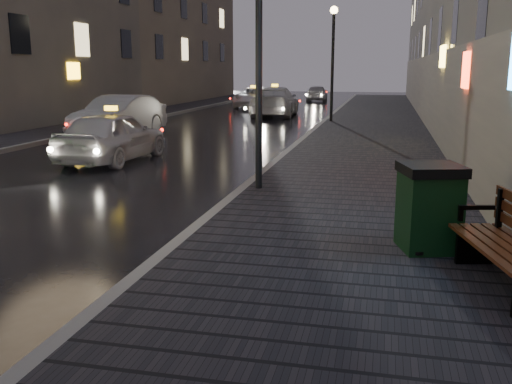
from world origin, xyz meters
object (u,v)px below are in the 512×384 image
car_left_mid (119,116)px  taxi_near (113,136)px  lamp_far (333,49)px  trash_bin (429,207)px  lamp_near (259,25)px  taxi_mid (275,101)px  car_far (317,93)px  taxi_far (253,97)px

car_left_mid → taxi_near: bearing=-60.7°
lamp_far → car_left_mid: size_ratio=1.09×
lamp_far → trash_bin: lamp_far is taller
lamp_near → taxi_near: (-5.05, 3.39, -2.76)m
lamp_far → taxi_near: lamp_far is taller
taxi_mid → car_far: (0.62, 14.48, -0.16)m
lamp_far → taxi_mid: 5.83m
taxi_mid → lamp_far: bearing=129.2°
lamp_near → car_far: bearing=94.8°
taxi_near → taxi_mid: 16.51m
taxi_near → car_left_mid: 6.17m
taxi_near → car_far: bearing=-92.1°
trash_bin → taxi_near: 10.80m
lamp_far → taxi_far: lamp_far is taller
trash_bin → taxi_far: bearing=91.7°
lamp_near → taxi_near: lamp_near is taller
lamp_far → car_far: lamp_far is taller
car_left_mid → taxi_far: bearing=91.1°
taxi_far → lamp_near: bearing=-80.4°
car_far → lamp_near: bearing=91.8°
taxi_far → car_far: bearing=61.4°
taxi_near → taxi_far: 23.47m
lamp_far → taxi_mid: lamp_far is taller
lamp_near → lamp_far: (0.00, 16.00, 0.00)m
lamp_near → car_left_mid: lamp_near is taller
trash_bin → taxi_far: trash_bin is taller
lamp_near → car_far: lamp_near is taller
taxi_far → car_far: (3.47, 7.48, -0.01)m
trash_bin → taxi_near: taxi_near is taller
trash_bin → car_left_mid: size_ratio=0.25×
car_left_mid → car_far: bearing=84.5°
trash_bin → car_far: 38.34m
taxi_far → taxi_mid: bearing=-71.5°
car_left_mid → car_far: (4.71, 25.29, -0.15)m
car_left_mid → taxi_far: size_ratio=1.01×
car_left_mid → car_far: size_ratio=1.27×
lamp_far → trash_bin: 20.01m
lamp_near → trash_bin: lamp_near is taller
trash_bin → car_left_mid: car_left_mid is taller
taxi_near → taxi_far: size_ratio=0.89×
trash_bin → car_left_mid: (-10.80, 12.57, 0.04)m
taxi_near → taxi_far: bearing=-84.9°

